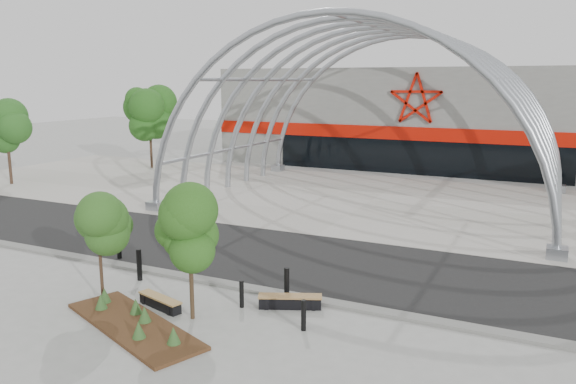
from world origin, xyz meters
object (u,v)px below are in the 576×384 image
Objects in this scene: street_tree_1 at (190,231)px; bollard_2 at (242,294)px; street_tree_0 at (98,231)px; bench_1 at (290,302)px; bench_0 at (160,303)px.

street_tree_1 is 2.81m from bollard_2.
street_tree_0 is 1.63× the size of bench_1.
street_tree_1 is at bearing -123.18° from bollard_2.
bench_1 is 1.54m from bollard_2.
street_tree_1 is 2.09× the size of bench_0.
street_tree_0 is 1.80× the size of bench_0.
bench_1 is at bearing 25.73° from bench_0.
street_tree_1 reaches higher than street_tree_0.
street_tree_0 reaches higher than bench_1.
bollard_2 is (0.90, 1.38, -2.28)m from street_tree_1.
bench_1 is at bearing 20.66° from street_tree_0.
street_tree_0 is at bearing -160.27° from bollard_2.
street_tree_1 reaches higher than bench_1.
bollard_2 reaches higher than bench_1.
street_tree_1 is 4.30× the size of bollard_2.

